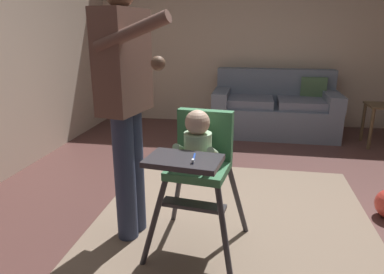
# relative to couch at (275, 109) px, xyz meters

# --- Properties ---
(ground) EXTENTS (6.04, 7.34, 0.10)m
(ground) POSITION_rel_couch_xyz_m (-0.41, -2.38, -0.38)
(ground) COLOR brown
(wall_far) EXTENTS (5.24, 0.06, 2.62)m
(wall_far) POSITION_rel_couch_xyz_m (-0.41, 0.52, 0.98)
(wall_far) COLOR beige
(wall_far) RESTS_ON ground
(area_rug) EXTENTS (2.07, 2.61, 0.01)m
(area_rug) POSITION_rel_couch_xyz_m (-0.41, -2.72, -0.33)
(area_rug) COLOR gray
(area_rug) RESTS_ON ground
(couch) EXTENTS (1.65, 0.86, 0.86)m
(couch) POSITION_rel_couch_xyz_m (0.00, 0.00, 0.00)
(couch) COLOR slate
(couch) RESTS_ON ground
(high_chair) EXTENTS (0.67, 0.78, 0.95)m
(high_chair) POSITION_rel_couch_xyz_m (-0.62, -2.88, 0.32)
(high_chair) COLOR #37343A
(high_chair) RESTS_ON ground
(adult_standing) EXTENTS (0.51, 0.56, 1.71)m
(adult_standing) POSITION_rel_couch_xyz_m (-1.10, -2.79, 0.64)
(adult_standing) COLOR #333D5D
(adult_standing) RESTS_ON ground
(side_table) EXTENTS (0.40, 0.40, 0.52)m
(side_table) POSITION_rel_couch_xyz_m (1.28, -0.37, 0.05)
(side_table) COLOR brown
(side_table) RESTS_ON ground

